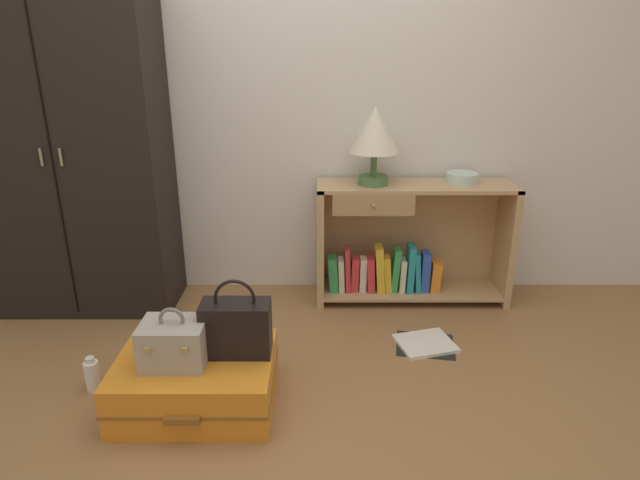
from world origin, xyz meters
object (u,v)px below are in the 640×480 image
object	(u,v)px
handbag	(234,327)
bookshelf	(402,246)
table_lamp	(372,133)
suitcase_large	(195,381)
wardrobe	(68,149)
open_book_on_floor	(423,344)
bowl	(460,178)
bottle	(90,376)
train_case	(172,343)

from	to	relation	value
handbag	bookshelf	bearing A→B (deg)	49.45
table_lamp	suitcase_large	world-z (taller)	table_lamp
wardrobe	open_book_on_floor	bearing A→B (deg)	-14.70
bowl	table_lamp	bearing A→B (deg)	-175.47
bowl	handbag	bearing A→B (deg)	-138.81
bowl	handbag	xyz separation A→B (m)	(-1.18, -1.03, -0.40)
suitcase_large	bottle	bearing A→B (deg)	169.27
open_book_on_floor	bowl	bearing A→B (deg)	65.39
train_case	bookshelf	bearing A→B (deg)	44.42
wardrobe	handbag	distance (m)	1.50
wardrobe	open_book_on_floor	distance (m)	2.19
suitcase_large	table_lamp	bearing A→B (deg)	50.97
bookshelf	table_lamp	world-z (taller)	table_lamp
table_lamp	bottle	size ratio (longest dim) A/B	2.62
train_case	bowl	bearing A→B (deg)	37.92
bookshelf	open_book_on_floor	size ratio (longest dim) A/B	3.42
suitcase_large	bottle	world-z (taller)	suitcase_large
table_lamp	open_book_on_floor	bearing A→B (deg)	-66.17
table_lamp	bowl	bearing A→B (deg)	4.53
bookshelf	wardrobe	bearing A→B (deg)	-177.80
table_lamp	handbag	world-z (taller)	table_lamp
train_case	handbag	world-z (taller)	handbag
bookshelf	bowl	size ratio (longest dim) A/B	6.39
bookshelf	handbag	distance (m)	1.33
table_lamp	handbag	xyz separation A→B (m)	(-0.66, -0.99, -0.66)
suitcase_large	bowl	bearing A→B (deg)	38.35
bookshelf	bowl	bearing A→B (deg)	3.94
suitcase_large	open_book_on_floor	xyz separation A→B (m)	(1.08, 0.47, -0.11)
table_lamp	suitcase_large	xyz separation A→B (m)	(-0.83, -1.03, -0.90)
wardrobe	table_lamp	distance (m)	1.67
bottle	open_book_on_floor	size ratio (longest dim) A/B	0.50
bowl	suitcase_large	bearing A→B (deg)	-141.65
wardrobe	bottle	world-z (taller)	wardrobe
wardrobe	table_lamp	size ratio (longest dim) A/B	4.27
bottle	train_case	bearing A→B (deg)	-17.15
suitcase_large	train_case	distance (m)	0.22
suitcase_large	train_case	size ratio (longest dim) A/B	2.53
bookshelf	handbag	bearing A→B (deg)	-130.55
bowl	train_case	size ratio (longest dim) A/B	0.68
bottle	wardrobe	bearing A→B (deg)	111.24
bookshelf	bowl	world-z (taller)	bowl
bowl	suitcase_large	xyz separation A→B (m)	(-1.35, -1.07, -0.64)
handbag	train_case	bearing A→B (deg)	-162.31
bookshelf	bottle	bearing A→B (deg)	-148.05
wardrobe	bottle	xyz separation A→B (m)	(0.34, -0.88, -0.86)
bowl	train_case	bearing A→B (deg)	-142.08
wardrobe	train_case	distance (m)	1.41
bowl	bottle	distance (m)	2.20
bowl	open_book_on_floor	distance (m)	0.99
table_lamp	handbag	size ratio (longest dim) A/B	1.28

